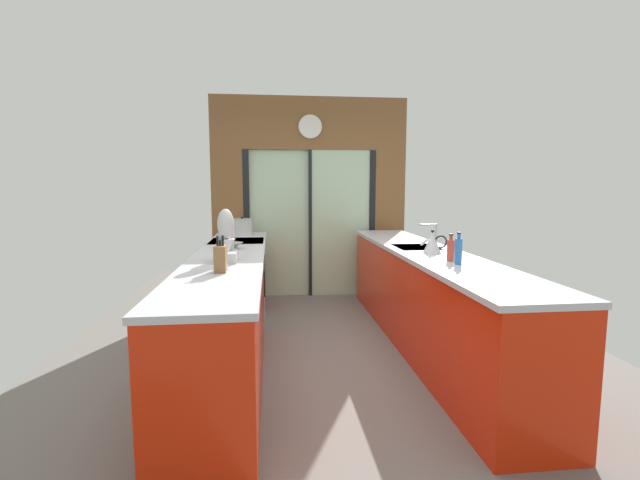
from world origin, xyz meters
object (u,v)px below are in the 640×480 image
at_px(stock_pot, 242,227).
at_px(soap_bottle_near, 458,251).
at_px(oven_range, 238,282).
at_px(stand_mixer, 226,241).
at_px(soap_bottle_far, 451,250).
at_px(knife_block, 221,258).
at_px(kettle, 433,243).
at_px(mixing_bowl, 234,245).

bearing_deg(stock_pot, soap_bottle_near, -52.17).
relative_size(oven_range, stand_mixer, 2.19).
xyz_separation_m(soap_bottle_near, soap_bottle_far, (-0.00, 0.15, -0.01)).
height_order(knife_block, kettle, knife_block).
bearing_deg(mixing_bowl, stand_mixer, -90.00).
distance_m(kettle, soap_bottle_far, 0.41).
xyz_separation_m(stock_pot, soap_bottle_near, (1.78, -2.29, 0.01)).
bearing_deg(knife_block, mixing_bowl, 90.00).
distance_m(oven_range, soap_bottle_far, 2.43).
relative_size(stand_mixer, soap_bottle_far, 1.90).
bearing_deg(stand_mixer, soap_bottle_far, -5.72).
bearing_deg(soap_bottle_far, stock_pot, 129.68).
height_order(mixing_bowl, knife_block, knife_block).
xyz_separation_m(knife_block, stock_pot, (-0.00, 2.39, 0.00)).
distance_m(oven_range, soap_bottle_near, 2.53).
distance_m(stand_mixer, stock_pot, 1.97).
relative_size(oven_range, soap_bottle_far, 4.15).
distance_m(stock_pot, kettle, 2.49).
bearing_deg(oven_range, knife_block, -89.41).
distance_m(knife_block, soap_bottle_near, 1.78).
xyz_separation_m(oven_range, stand_mixer, (0.02, -1.36, 0.63)).
relative_size(mixing_bowl, knife_block, 0.69).
distance_m(stand_mixer, soap_bottle_far, 1.79).
bearing_deg(oven_range, kettle, -32.14).
bearing_deg(soap_bottle_far, kettle, 89.68).
bearing_deg(soap_bottle_far, knife_block, -172.03).
bearing_deg(oven_range, stock_pot, 88.26).
bearing_deg(stand_mixer, mixing_bowl, 90.00).
bearing_deg(oven_range, mixing_bowl, -88.33).
height_order(stock_pot, soap_bottle_far, stock_pot).
bearing_deg(knife_block, soap_bottle_far, 7.97).
bearing_deg(stand_mixer, oven_range, 90.78).
height_order(oven_range, mixing_bowl, mixing_bowl).
xyz_separation_m(mixing_bowl, soap_bottle_near, (1.78, -1.05, 0.07)).
distance_m(knife_block, soap_bottle_far, 1.80).
bearing_deg(kettle, knife_block, -159.74).
relative_size(mixing_bowl, kettle, 0.70).
bearing_deg(mixing_bowl, soap_bottle_near, -30.60).
bearing_deg(oven_range, soap_bottle_far, -40.57).
relative_size(knife_block, soap_bottle_far, 1.16).
xyz_separation_m(knife_block, soap_bottle_far, (1.78, 0.25, -0.00)).
relative_size(stock_pot, soap_bottle_far, 1.15).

